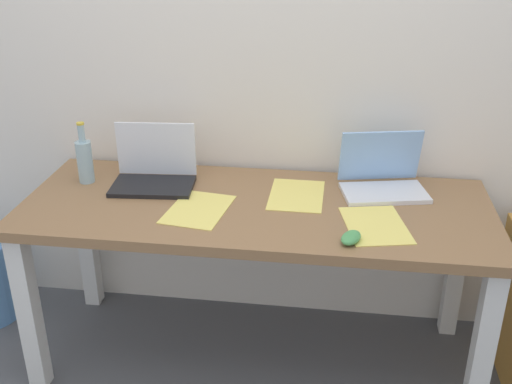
{
  "coord_description": "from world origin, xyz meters",
  "views": [
    {
      "loc": [
        0.29,
        -2.09,
        1.76
      ],
      "look_at": [
        0.0,
        0.0,
        0.78
      ],
      "focal_mm": 43.02,
      "sensor_mm": 36.0,
      "label": 1
    }
  ],
  "objects_px": {
    "laptop_right": "(383,178)",
    "beer_bottle": "(85,160)",
    "laptop_left": "(154,172)",
    "desk": "(256,226)",
    "computer_mouse": "(351,238)"
  },
  "relations": [
    {
      "from": "laptop_right",
      "to": "beer_bottle",
      "type": "xyz_separation_m",
      "value": [
        -1.21,
        -0.07,
        0.04
      ]
    },
    {
      "from": "laptop_left",
      "to": "laptop_right",
      "type": "distance_m",
      "value": 0.92
    },
    {
      "from": "desk",
      "to": "computer_mouse",
      "type": "relative_size",
      "value": 18.02
    },
    {
      "from": "beer_bottle",
      "to": "computer_mouse",
      "type": "height_order",
      "value": "beer_bottle"
    },
    {
      "from": "laptop_right",
      "to": "computer_mouse",
      "type": "xyz_separation_m",
      "value": [
        -0.12,
        -0.44,
        -0.04
      ]
    },
    {
      "from": "desk",
      "to": "laptop_right",
      "type": "height_order",
      "value": "laptop_right"
    },
    {
      "from": "laptop_right",
      "to": "desk",
      "type": "bearing_deg",
      "value": -158.99
    },
    {
      "from": "computer_mouse",
      "to": "laptop_left",
      "type": "bearing_deg",
      "value": 176.8
    },
    {
      "from": "desk",
      "to": "laptop_left",
      "type": "relative_size",
      "value": 5.27
    },
    {
      "from": "desk",
      "to": "computer_mouse",
      "type": "distance_m",
      "value": 0.45
    },
    {
      "from": "laptop_left",
      "to": "computer_mouse",
      "type": "xyz_separation_m",
      "value": [
        0.8,
        -0.38,
        -0.04
      ]
    },
    {
      "from": "desk",
      "to": "beer_bottle",
      "type": "height_order",
      "value": "beer_bottle"
    },
    {
      "from": "beer_bottle",
      "to": "laptop_right",
      "type": "bearing_deg",
      "value": 3.35
    },
    {
      "from": "laptop_left",
      "to": "laptop_right",
      "type": "xyz_separation_m",
      "value": [
        0.92,
        0.06,
        -0.0
      ]
    },
    {
      "from": "desk",
      "to": "computer_mouse",
      "type": "bearing_deg",
      "value": -34.92
    }
  ]
}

